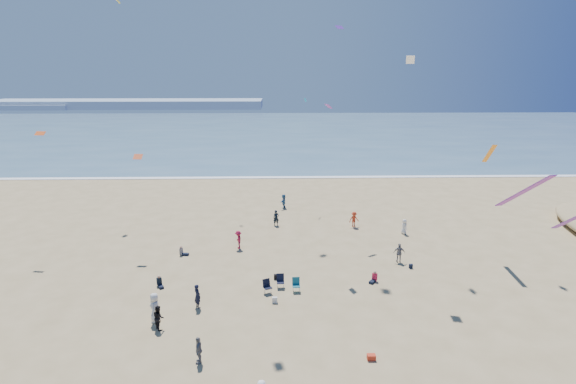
{
  "coord_description": "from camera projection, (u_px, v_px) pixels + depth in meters",
  "views": [
    {
      "loc": [
        1.38,
        -18.24,
        15.11
      ],
      "look_at": [
        2.0,
        8.0,
        7.94
      ],
      "focal_mm": 28.0,
      "sensor_mm": 36.0,
      "label": 1
    }
  ],
  "objects": [
    {
      "name": "white_tote",
      "position": [
        275.0,
        300.0,
        30.07
      ],
      "size": [
        0.35,
        0.2,
        0.4
      ],
      "primitive_type": "cube",
      "color": "silver",
      "rests_on": "ground"
    },
    {
      "name": "headland_near",
      "position": [
        22.0,
        107.0,
        178.13
      ],
      "size": [
        40.0,
        14.0,
        2.0
      ],
      "primitive_type": "cube",
      "color": "#7A8EA8",
      "rests_on": "ground"
    },
    {
      "name": "chair_cluster",
      "position": [
        281.0,
        285.0,
        31.58
      ],
      "size": [
        2.71,
        1.51,
        1.0
      ],
      "color": "black",
      "rests_on": "ground"
    },
    {
      "name": "surf_line",
      "position": [
        268.0,
        177.0,
        64.93
      ],
      "size": [
        220.0,
        1.2,
        0.08
      ],
      "primitive_type": "cube",
      "color": "white",
      "rests_on": "ground"
    },
    {
      "name": "ocean",
      "position": [
        272.0,
        132.0,
        113.16
      ],
      "size": [
        220.0,
        100.0,
        0.06
      ],
      "primitive_type": "cube",
      "color": "#476B84",
      "rests_on": "ground"
    },
    {
      "name": "standing_flyers",
      "position": [
        298.0,
        277.0,
        32.06
      ],
      "size": [
        20.28,
        34.96,
        1.89
      ],
      "color": "#BC341A",
      "rests_on": "ground"
    },
    {
      "name": "black_backpack",
      "position": [
        276.0,
        277.0,
        33.45
      ],
      "size": [
        0.3,
        0.22,
        0.38
      ],
      "primitive_type": "cube",
      "color": "black",
      "rests_on": "ground"
    },
    {
      "name": "navy_bag",
      "position": [
        411.0,
        266.0,
        35.31
      ],
      "size": [
        0.28,
        0.18,
        0.34
      ],
      "primitive_type": "cube",
      "color": "black",
      "rests_on": "ground"
    },
    {
      "name": "headland_far",
      "position": [
        127.0,
        104.0,
        183.71
      ],
      "size": [
        110.0,
        20.0,
        3.2
      ],
      "primitive_type": "cube",
      "color": "#7A8EA8",
      "rests_on": "ground"
    },
    {
      "name": "kites_aloft",
      "position": [
        397.0,
        76.0,
        31.01
      ],
      "size": [
        46.57,
        41.73,
        29.58
      ],
      "color": "green",
      "rests_on": "ground"
    },
    {
      "name": "cooler",
      "position": [
        371.0,
        357.0,
        24.17
      ],
      "size": [
        0.45,
        0.3,
        0.3
      ],
      "primitive_type": "cube",
      "color": "red",
      "rests_on": "ground"
    },
    {
      "name": "seated_group",
      "position": [
        259.0,
        328.0,
        26.38
      ],
      "size": [
        16.67,
        25.63,
        0.84
      ],
      "color": "silver",
      "rests_on": "ground"
    }
  ]
}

